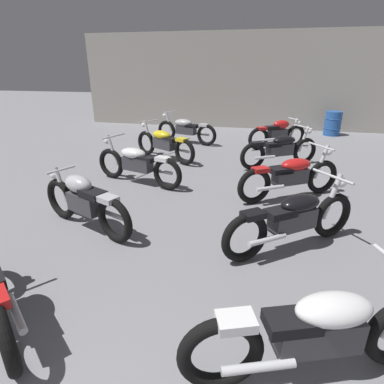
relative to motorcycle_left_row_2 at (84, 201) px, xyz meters
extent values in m
cube|color=#9E998E|center=(1.54, 9.26, 1.34)|extent=(12.95, 0.24, 3.60)
torus|color=black|center=(0.65, -2.33, -0.12)|extent=(0.60, 0.50, 0.67)
cylinder|color=silver|center=(0.53, -2.07, -0.14)|extent=(0.48, 0.39, 0.07)
torus|color=black|center=(-0.59, 0.25, -0.12)|extent=(0.66, 0.37, 0.67)
torus|color=black|center=(0.61, -0.26, -0.12)|extent=(0.66, 0.37, 0.67)
cylinder|color=silver|center=(-0.51, 0.22, 0.14)|extent=(0.25, 0.16, 0.56)
cube|color=#38383D|center=(0.01, -0.01, -0.02)|extent=(0.62, 0.45, 0.28)
ellipsoid|color=#B7B7BC|center=(-0.08, 0.03, 0.26)|extent=(0.59, 0.46, 0.26)
cube|color=black|center=(0.21, -0.09, 0.18)|extent=(0.46, 0.38, 0.10)
cube|color=#B7B7BC|center=(0.51, -0.22, 0.18)|extent=(0.34, 0.29, 0.08)
cylinder|color=silver|center=(-0.46, 0.20, 0.40)|extent=(0.22, 0.45, 0.04)
sphere|color=white|center=(-0.64, 0.28, 0.28)|extent=(0.14, 0.14, 0.14)
cylinder|color=silver|center=(0.43, -0.04, -0.14)|extent=(0.53, 0.28, 0.07)
torus|color=black|center=(-0.70, 2.28, -0.12)|extent=(0.67, 0.30, 0.67)
torus|color=black|center=(0.73, 1.85, -0.12)|extent=(0.67, 0.30, 0.67)
cylinder|color=silver|center=(-0.62, 2.26, 0.19)|extent=(0.28, 0.15, 0.66)
cube|color=#38383D|center=(0.02, 2.06, -0.02)|extent=(0.70, 0.42, 0.28)
ellipsoid|color=white|center=(-0.08, 2.09, 0.20)|extent=(0.67, 0.48, 0.22)
cube|color=black|center=(0.23, 2.00, 0.12)|extent=(0.45, 0.35, 0.10)
cube|color=white|center=(0.64, 1.87, 0.18)|extent=(0.33, 0.27, 0.08)
cylinder|color=silver|center=(-0.57, 2.24, 0.50)|extent=(0.23, 0.66, 0.04)
sphere|color=white|center=(-0.76, 2.30, 0.38)|extent=(0.14, 0.14, 0.14)
cylinder|color=silver|center=(0.53, 2.04, -0.14)|extent=(0.55, 0.23, 0.07)
torus|color=black|center=(-0.65, 4.35, -0.12)|extent=(0.64, 0.43, 0.67)
torus|color=black|center=(0.65, 3.61, -0.12)|extent=(0.64, 0.43, 0.67)
cylinder|color=silver|center=(-0.58, 4.31, 0.19)|extent=(0.27, 0.20, 0.66)
cube|color=#38383D|center=(0.00, 3.98, -0.02)|extent=(0.69, 0.54, 0.28)
ellipsoid|color=yellow|center=(-0.09, 4.03, 0.20)|extent=(0.68, 0.58, 0.22)
cube|color=black|center=(0.19, 3.87, 0.12)|extent=(0.47, 0.41, 0.10)
cube|color=yellow|center=(0.56, 3.66, 0.18)|extent=(0.34, 0.31, 0.08)
cylinder|color=silver|center=(-0.53, 4.28, 0.50)|extent=(0.37, 0.61, 0.04)
sphere|color=white|center=(-0.70, 4.38, 0.38)|extent=(0.14, 0.14, 0.14)
cylinder|color=silver|center=(0.50, 3.84, -0.14)|extent=(0.51, 0.33, 0.07)
torus|color=black|center=(-0.62, 6.22, -0.12)|extent=(0.67, 0.30, 0.67)
torus|color=black|center=(0.81, 5.79, -0.12)|extent=(0.67, 0.30, 0.67)
cylinder|color=silver|center=(-0.55, 6.20, 0.19)|extent=(0.28, 0.15, 0.66)
cube|color=#38383D|center=(0.09, 6.01, -0.02)|extent=(0.70, 0.42, 0.28)
ellipsoid|color=#B7B7BC|center=(0.00, 6.04, 0.20)|extent=(0.67, 0.48, 0.22)
cube|color=black|center=(0.31, 5.94, 0.12)|extent=(0.45, 0.35, 0.10)
cube|color=#B7B7BC|center=(0.72, 5.82, 0.18)|extent=(0.33, 0.27, 0.08)
cylinder|color=silver|center=(-0.49, 6.18, 0.50)|extent=(0.23, 0.66, 0.04)
sphere|color=white|center=(-0.68, 6.24, 0.38)|extent=(0.14, 0.14, 0.14)
cylinder|color=silver|center=(0.61, 5.99, -0.14)|extent=(0.55, 0.23, 0.07)
torus|color=black|center=(2.35, -2.11, -0.12)|extent=(0.67, 0.34, 0.67)
cube|color=#38383D|center=(3.06, -1.85, -0.02)|extent=(0.70, 0.46, 0.28)
ellipsoid|color=white|center=(3.15, -1.81, 0.20)|extent=(0.67, 0.51, 0.22)
cube|color=black|center=(2.85, -1.93, 0.12)|extent=(0.46, 0.36, 0.10)
cube|color=white|center=(2.45, -2.08, 0.18)|extent=(0.33, 0.29, 0.08)
cylinder|color=silver|center=(2.63, -2.15, -0.14)|extent=(0.54, 0.26, 0.07)
torus|color=black|center=(3.60, 0.57, -0.12)|extent=(0.60, 0.50, 0.67)
torus|color=black|center=(2.41, -0.34, -0.12)|extent=(0.60, 0.50, 0.67)
cylinder|color=silver|center=(3.54, 0.52, 0.19)|extent=(0.26, 0.22, 0.66)
cube|color=#38383D|center=(3.01, 0.11, -0.02)|extent=(0.67, 0.59, 0.28)
ellipsoid|color=black|center=(3.09, 0.17, 0.20)|extent=(0.67, 0.62, 0.22)
cube|color=black|center=(2.83, -0.02, 0.12)|extent=(0.46, 0.43, 0.10)
cube|color=black|center=(2.49, -0.28, 0.18)|extent=(0.34, 0.33, 0.08)
cylinder|color=silver|center=(3.49, 0.49, 0.50)|extent=(0.44, 0.56, 0.04)
sphere|color=white|center=(3.65, 0.61, 0.38)|extent=(0.14, 0.14, 0.14)
cylinder|color=silver|center=(2.69, -0.29, -0.14)|extent=(0.48, 0.39, 0.07)
torus|color=black|center=(3.72, 2.34, -0.12)|extent=(0.62, 0.45, 0.67)
torus|color=black|center=(2.45, 1.54, -0.12)|extent=(0.62, 0.45, 0.67)
cylinder|color=silver|center=(3.65, 2.30, 0.19)|extent=(0.27, 0.21, 0.66)
cube|color=#38383D|center=(3.09, 1.94, -0.02)|extent=(0.69, 0.56, 0.28)
ellipsoid|color=red|center=(3.17, 1.99, 0.20)|extent=(0.68, 0.59, 0.22)
cube|color=black|center=(2.90, 1.82, 0.12)|extent=(0.47, 0.42, 0.10)
cube|color=red|center=(2.54, 1.59, 0.18)|extent=(0.34, 0.32, 0.08)
cylinder|color=silver|center=(3.60, 2.27, 0.50)|extent=(0.39, 0.59, 0.04)
sphere|color=white|center=(3.77, 2.37, 0.38)|extent=(0.14, 0.14, 0.14)
cylinder|color=silver|center=(2.74, 1.56, -0.14)|extent=(0.50, 0.35, 0.07)
torus|color=black|center=(3.60, 4.39, -0.12)|extent=(0.62, 0.45, 0.67)
torus|color=black|center=(2.34, 3.59, -0.12)|extent=(0.62, 0.45, 0.67)
cylinder|color=silver|center=(3.53, 4.35, 0.19)|extent=(0.27, 0.21, 0.66)
cube|color=#38383D|center=(2.97, 3.99, -0.02)|extent=(0.69, 0.56, 0.28)
ellipsoid|color=black|center=(3.05, 4.05, 0.20)|extent=(0.68, 0.59, 0.22)
cube|color=black|center=(2.78, 3.87, 0.12)|extent=(0.47, 0.42, 0.10)
cube|color=black|center=(2.42, 3.64, 0.18)|extent=(0.34, 0.32, 0.08)
cylinder|color=silver|center=(3.48, 4.32, 0.50)|extent=(0.40, 0.59, 0.04)
sphere|color=white|center=(3.65, 4.43, 0.38)|extent=(0.14, 0.14, 0.14)
cylinder|color=silver|center=(2.62, 3.61, -0.14)|extent=(0.50, 0.35, 0.07)
torus|color=black|center=(3.52, 6.30, -0.12)|extent=(0.63, 0.45, 0.67)
torus|color=black|center=(2.41, 5.62, -0.12)|extent=(0.63, 0.45, 0.67)
cylinder|color=silver|center=(3.45, 6.26, 0.14)|extent=(0.24, 0.19, 0.56)
cube|color=#38383D|center=(2.96, 5.96, -0.02)|extent=(0.61, 0.51, 0.28)
ellipsoid|color=red|center=(3.05, 6.01, 0.26)|extent=(0.59, 0.51, 0.26)
cube|color=black|center=(2.78, 5.84, 0.18)|extent=(0.47, 0.41, 0.10)
cube|color=red|center=(2.50, 5.67, 0.18)|extent=(0.34, 0.32, 0.08)
cylinder|color=silver|center=(3.40, 6.23, 0.40)|extent=(0.28, 0.43, 0.04)
sphere|color=white|center=(3.57, 6.33, 0.28)|extent=(0.14, 0.14, 0.14)
cylinder|color=silver|center=(2.69, 5.64, -0.14)|extent=(0.50, 0.35, 0.07)
cylinder|color=#23519E|center=(4.96, 8.41, -0.03)|extent=(0.56, 0.56, 0.85)
torus|color=#23519E|center=(4.96, 8.41, 0.14)|extent=(0.59, 0.59, 0.03)
torus|color=#23519E|center=(4.96, 8.41, -0.20)|extent=(0.59, 0.59, 0.03)
camera|label=1|loc=(2.52, -3.84, 1.87)|focal=29.32mm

